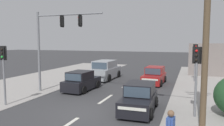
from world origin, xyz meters
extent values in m
plane|color=#3A3A3D|center=(0.00, 0.00, 0.00)|extent=(140.00, 140.00, 0.00)
cube|color=silver|center=(0.00, -2.00, 0.00)|extent=(0.20, 2.40, 0.01)
cube|color=silver|center=(0.00, 3.00, 0.00)|extent=(0.20, 2.40, 0.01)
cube|color=silver|center=(0.00, 8.00, 0.00)|extent=(0.20, 2.40, 0.01)
cube|color=#A39E99|center=(-8.50, 4.00, 0.01)|extent=(8.00, 40.00, 0.02)
cylinder|color=brown|center=(5.79, -0.37, 4.27)|extent=(0.26, 0.26, 8.55)
cylinder|color=slate|center=(-5.61, 3.44, 3.00)|extent=(0.18, 0.18, 6.00)
cylinder|color=slate|center=(-3.01, 3.46, 5.70)|extent=(5.20, 0.15, 0.11)
cube|color=black|center=(-3.53, 3.46, 5.25)|extent=(0.20, 0.26, 0.68)
cube|color=black|center=(-3.53, 3.46, 5.25)|extent=(0.04, 0.44, 0.84)
sphere|color=red|center=(-3.65, 3.46, 5.47)|extent=(0.13, 0.13, 0.13)
sphere|color=black|center=(-3.65, 3.46, 5.25)|extent=(0.13, 0.13, 0.13)
sphere|color=black|center=(-3.65, 3.46, 5.03)|extent=(0.13, 0.13, 0.13)
cube|color=black|center=(-2.07, 3.47, 5.25)|extent=(0.20, 0.26, 0.68)
cube|color=black|center=(-2.07, 3.47, 5.25)|extent=(0.04, 0.44, 0.84)
sphere|color=red|center=(-2.19, 3.47, 5.47)|extent=(0.13, 0.13, 0.13)
sphere|color=black|center=(-2.19, 3.47, 5.25)|extent=(0.13, 0.13, 0.13)
sphere|color=black|center=(-2.19, 3.47, 5.03)|extent=(0.13, 0.13, 0.13)
cylinder|color=slate|center=(5.51, 1.32, 1.40)|extent=(0.12, 0.12, 2.80)
cube|color=black|center=(5.51, 1.32, 3.14)|extent=(0.30, 0.26, 0.68)
cube|color=black|center=(5.51, 1.32, 3.14)|extent=(0.44, 0.15, 0.84)
sphere|color=red|center=(5.48, 1.20, 3.36)|extent=(0.13, 0.13, 0.13)
sphere|color=black|center=(5.48, 1.20, 3.14)|extent=(0.13, 0.13, 0.13)
sphere|color=black|center=(5.48, 1.20, 2.92)|extent=(0.13, 0.13, 0.13)
cylinder|color=slate|center=(-5.15, -0.35, 1.40)|extent=(0.12, 0.12, 2.80)
cube|color=black|center=(-5.15, -0.35, 3.14)|extent=(0.30, 0.26, 0.68)
cube|color=black|center=(-5.15, -0.35, 3.14)|extent=(0.43, 0.16, 0.84)
sphere|color=black|center=(-5.12, -0.47, 3.36)|extent=(0.13, 0.13, 0.13)
sphere|color=black|center=(-5.12, -0.47, 3.14)|extent=(0.13, 0.13, 0.13)
sphere|color=green|center=(-5.12, -0.47, 2.92)|extent=(0.13, 0.13, 0.13)
cylinder|color=slate|center=(5.63, 11.84, 1.40)|extent=(0.12, 0.12, 2.80)
cube|color=black|center=(5.63, 11.84, 3.14)|extent=(0.31, 0.27, 0.68)
cube|color=black|center=(5.63, 11.84, 3.14)|extent=(0.43, 0.17, 0.84)
sphere|color=red|center=(5.66, 11.73, 3.36)|extent=(0.13, 0.13, 0.13)
sphere|color=black|center=(5.66, 11.73, 3.14)|extent=(0.13, 0.13, 0.13)
sphere|color=black|center=(5.66, 11.73, 2.92)|extent=(0.13, 0.13, 0.13)
cube|color=#A3A8AD|center=(-2.91, 10.33, 0.64)|extent=(1.92, 4.53, 1.00)
cube|color=#A3A8AD|center=(-2.91, 10.13, 1.52)|extent=(1.77, 2.73, 0.76)
cube|color=#384756|center=(-2.89, 11.50, 1.52)|extent=(1.58, 0.09, 0.65)
cube|color=#384756|center=(-2.94, 8.76, 1.52)|extent=(1.55, 0.09, 0.61)
cube|color=white|center=(-2.87, 12.60, 0.86)|extent=(1.56, 0.07, 0.14)
cylinder|color=black|center=(-3.80, 11.74, 0.36)|extent=(0.23, 0.72, 0.72)
cylinder|color=black|center=(-1.96, 11.71, 0.36)|extent=(0.23, 0.72, 0.72)
cylinder|color=black|center=(-3.85, 8.95, 0.36)|extent=(0.23, 0.72, 0.72)
cylinder|color=black|center=(-2.01, 8.92, 0.36)|extent=(0.23, 0.72, 0.72)
cube|color=maroon|center=(2.19, 9.38, 0.51)|extent=(1.75, 3.67, 0.76)
cube|color=maroon|center=(2.20, 9.68, 1.21)|extent=(1.56, 1.96, 0.64)
cube|color=#384756|center=(2.16, 8.71, 1.21)|extent=(1.36, 0.12, 0.54)
cube|color=#384756|center=(2.24, 10.65, 1.21)|extent=(1.33, 0.12, 0.51)
cube|color=white|center=(2.11, 7.56, 0.68)|extent=(1.36, 0.10, 0.14)
cylinder|color=black|center=(2.94, 8.23, 0.30)|extent=(0.21, 0.61, 0.60)
cylinder|color=black|center=(1.34, 8.30, 0.30)|extent=(0.21, 0.61, 0.60)
cylinder|color=black|center=(3.03, 10.46, 0.30)|extent=(0.21, 0.61, 0.60)
cylinder|color=black|center=(1.44, 10.53, 0.30)|extent=(0.21, 0.61, 0.60)
cube|color=black|center=(-2.73, 4.87, 0.51)|extent=(1.76, 3.67, 0.76)
cube|color=black|center=(-2.75, 4.57, 1.21)|extent=(1.56, 1.96, 0.64)
cube|color=#384756|center=(-2.70, 5.54, 1.21)|extent=(1.36, 0.12, 0.54)
cube|color=#384756|center=(-2.79, 3.60, 1.21)|extent=(1.33, 0.12, 0.51)
cube|color=white|center=(-2.65, 6.69, 0.68)|extent=(1.36, 0.10, 0.14)
cylinder|color=black|center=(-3.48, 6.02, 0.30)|extent=(0.21, 0.61, 0.60)
cylinder|color=black|center=(-1.88, 5.95, 0.30)|extent=(0.21, 0.61, 0.60)
cylinder|color=black|center=(-3.58, 3.79, 0.30)|extent=(0.21, 0.61, 0.60)
cylinder|color=black|center=(-1.99, 3.72, 0.30)|extent=(0.21, 0.61, 0.60)
cube|color=black|center=(2.64, 1.25, 0.51)|extent=(1.74, 3.66, 0.76)
cube|color=black|center=(2.63, 1.55, 1.21)|extent=(1.55, 1.96, 0.64)
cube|color=#384756|center=(2.67, 0.58, 1.21)|extent=(1.36, 0.11, 0.54)
cube|color=#384756|center=(2.59, 2.52, 1.21)|extent=(1.33, 0.11, 0.51)
cube|color=white|center=(2.71, -0.57, 0.68)|extent=(1.36, 0.09, 0.14)
cylinder|color=black|center=(3.48, 0.17, 0.30)|extent=(0.20, 0.61, 0.60)
cylinder|color=black|center=(1.89, 0.10, 0.30)|extent=(0.20, 0.61, 0.60)
cylinder|color=black|center=(3.39, 2.40, 0.30)|extent=(0.20, 0.61, 0.60)
cylinder|color=black|center=(1.80, 2.33, 0.30)|extent=(0.20, 0.61, 0.60)
cube|color=#33519E|center=(4.68, -3.18, 1.12)|extent=(0.27, 0.39, 0.56)
sphere|color=brown|center=(4.68, -3.18, 1.52)|extent=(0.22, 0.22, 0.22)
cylinder|color=#33519E|center=(4.72, -2.94, 1.12)|extent=(0.09, 0.09, 0.54)
camera|label=1|loc=(5.22, -10.20, 3.82)|focal=35.00mm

